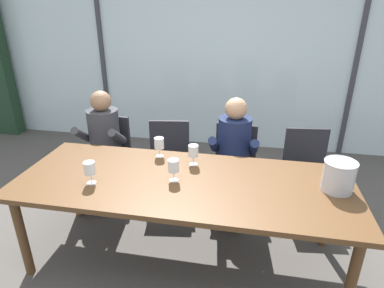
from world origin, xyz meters
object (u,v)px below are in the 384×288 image
at_px(chair_near_curtain, 109,150).
at_px(person_charcoal_jacket, 102,141).
at_px(wine_glass_near_bucket, 159,144).
at_px(chair_right_of_center, 306,166).
at_px(ice_bucket_primary, 339,176).
at_px(dining_table, 183,188).
at_px(chair_left_of_center, 169,157).
at_px(chair_center, 234,161).
at_px(wine_glass_by_right_taster, 193,152).
at_px(wine_glass_by_left_taster, 173,167).
at_px(person_navy_polo, 233,151).
at_px(wine_glass_center_pour, 90,169).

height_order(chair_near_curtain, person_charcoal_jacket, person_charcoal_jacket).
bearing_deg(wine_glass_near_bucket, chair_right_of_center, 22.34).
xyz_separation_m(chair_near_curtain, ice_bucket_primary, (2.15, -0.85, 0.37)).
xyz_separation_m(dining_table, wine_glass_near_bucket, (-0.29, 0.37, 0.18)).
bearing_deg(person_charcoal_jacket, ice_bucket_primary, -20.90).
height_order(chair_left_of_center, chair_right_of_center, same).
distance_m(chair_center, wine_glass_by_right_taster, 0.79).
distance_m(dining_table, person_charcoal_jacket, 1.28).
bearing_deg(person_charcoal_jacket, wine_glass_by_left_taster, -42.17).
relative_size(chair_left_of_center, person_navy_polo, 0.73).
bearing_deg(chair_left_of_center, person_navy_polo, -17.42).
distance_m(chair_left_of_center, person_charcoal_jacket, 0.71).
bearing_deg(wine_glass_by_left_taster, chair_left_of_center, 107.30).
relative_size(chair_near_curtain, person_navy_polo, 0.73).
height_order(chair_left_of_center, wine_glass_by_right_taster, wine_glass_by_right_taster).
height_order(person_charcoal_jacket, wine_glass_by_left_taster, person_charcoal_jacket).
height_order(dining_table, wine_glass_center_pour, wine_glass_center_pour).
xyz_separation_m(person_navy_polo, ice_bucket_primary, (0.78, -0.70, 0.20)).
bearing_deg(wine_glass_by_right_taster, ice_bucket_primary, -10.44).
bearing_deg(wine_glass_near_bucket, dining_table, -51.54).
height_order(chair_center, wine_glass_by_right_taster, wine_glass_by_right_taster).
relative_size(chair_left_of_center, chair_right_of_center, 1.00).
relative_size(chair_near_curtain, chair_right_of_center, 1.00).
xyz_separation_m(person_navy_polo, wine_glass_center_pour, (-1.00, -0.94, 0.20)).
xyz_separation_m(wine_glass_by_left_taster, wine_glass_center_pour, (-0.60, -0.15, 0.00)).
height_order(person_navy_polo, wine_glass_near_bucket, person_navy_polo).
distance_m(dining_table, chair_left_of_center, 0.96).
xyz_separation_m(chair_right_of_center, wine_glass_by_right_taster, (-1.02, -0.65, 0.37)).
xyz_separation_m(dining_table, wine_glass_center_pour, (-0.67, -0.17, 0.18)).
bearing_deg(chair_right_of_center, wine_glass_by_right_taster, -154.10).
bearing_deg(person_navy_polo, wine_glass_center_pour, -137.97).
bearing_deg(dining_table, person_charcoal_jacket, 143.28).
bearing_deg(wine_glass_by_right_taster, chair_right_of_center, 32.52).
relative_size(dining_table, person_navy_polo, 2.16).
bearing_deg(person_navy_polo, wine_glass_near_bucket, -148.59).
relative_size(chair_center, chair_right_of_center, 1.00).
height_order(chair_left_of_center, wine_glass_by_left_taster, wine_glass_by_left_taster).
bearing_deg(wine_glass_near_bucket, wine_glass_center_pour, -124.73).
bearing_deg(wine_glass_center_pour, chair_right_of_center, 32.49).
xyz_separation_m(chair_right_of_center, person_charcoal_jacket, (-2.07, -0.15, 0.17)).
height_order(person_navy_polo, wine_glass_by_right_taster, person_navy_polo).
xyz_separation_m(chair_near_curtain, wine_glass_near_bucket, (0.74, -0.55, 0.37)).
distance_m(dining_table, wine_glass_center_pour, 0.71).
distance_m(wine_glass_by_left_taster, wine_glass_center_pour, 0.62).
relative_size(person_charcoal_jacket, wine_glass_by_right_taster, 6.82).
height_order(chair_right_of_center, ice_bucket_primary, ice_bucket_primary).
height_order(chair_right_of_center, person_navy_polo, person_navy_polo).
bearing_deg(dining_table, person_navy_polo, 66.87).
bearing_deg(chair_near_curtain, chair_left_of_center, 0.89).
height_order(chair_right_of_center, wine_glass_by_left_taster, wine_glass_by_left_taster).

